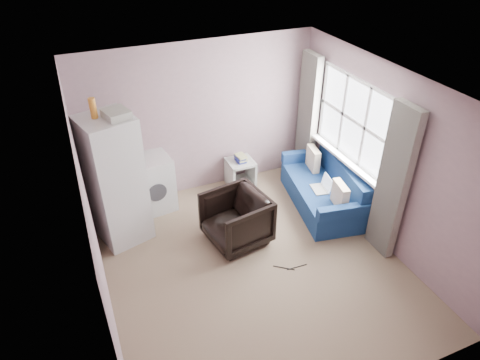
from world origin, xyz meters
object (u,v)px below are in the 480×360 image
object	(u,v)px
armchair	(236,217)
side_table	(240,171)
fridge	(116,180)
washing_machine	(150,182)
sofa	(324,190)

from	to	relation	value
armchair	side_table	bearing A→B (deg)	145.06
armchair	fridge	distance (m)	1.74
armchair	side_table	xyz separation A→B (m)	(0.61, 1.30, -0.13)
washing_machine	side_table	xyz separation A→B (m)	(1.55, 0.02, -0.19)
armchair	washing_machine	distance (m)	1.59
fridge	washing_machine	size ratio (longest dim) A/B	2.40
armchair	fridge	bearing A→B (deg)	-126.44
armchair	washing_machine	world-z (taller)	washing_machine
armchair	sofa	xyz separation A→B (m)	(1.62, 0.25, -0.13)
armchair	washing_machine	bearing A→B (deg)	-153.75
armchair	side_table	distance (m)	1.44
washing_machine	sofa	distance (m)	2.77
washing_machine	armchair	bearing A→B (deg)	-61.14
sofa	washing_machine	bearing A→B (deg)	167.88
fridge	side_table	bearing A→B (deg)	-1.02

